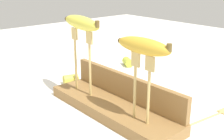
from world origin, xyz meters
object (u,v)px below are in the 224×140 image
at_px(fork_fallen_near, 215,114).
at_px(banana_chunk_far, 71,79).
at_px(fork_stand_left, 82,56).
at_px(banana_raised_left, 81,23).
at_px(banana_raised_right, 143,46).
at_px(fork_stand_right, 142,82).
at_px(banana_chunk_near, 128,62).

bearing_deg(fork_fallen_near, banana_chunk_far, -160.41).
relative_size(fork_stand_left, banana_raised_left, 0.98).
bearing_deg(banana_raised_right, fork_stand_left, 180.00).
bearing_deg(banana_chunk_far, banana_raised_left, -19.21).
distance_m(fork_stand_right, banana_raised_right, 0.09).
distance_m(fork_stand_left, banana_raised_left, 0.10).
bearing_deg(fork_stand_right, fork_stand_left, 180.00).
relative_size(banana_chunk_near, banana_chunk_far, 1.10).
bearing_deg(fork_stand_left, banana_chunk_far, 160.79).
relative_size(fork_stand_left, banana_chunk_near, 2.93).
distance_m(fork_stand_right, banana_chunk_far, 0.42).
height_order(fork_stand_left, fork_fallen_near, fork_stand_left).
bearing_deg(fork_stand_left, fork_fallen_near, 34.44).
xyz_separation_m(fork_stand_left, fork_stand_right, (0.24, -0.00, -0.01)).
distance_m(banana_chunk_near, banana_chunk_far, 0.30).
xyz_separation_m(banana_raised_right, fork_fallen_near, (0.08, 0.22, -0.22)).
relative_size(banana_raised_left, fork_fallen_near, 1.20).
height_order(fork_stand_right, banana_raised_left, banana_raised_left).
xyz_separation_m(fork_fallen_near, banana_chunk_far, (-0.48, -0.17, 0.01)).
bearing_deg(banana_raised_left, fork_fallen_near, 34.44).
bearing_deg(banana_raised_right, banana_chunk_near, 139.28).
height_order(banana_chunk_near, banana_chunk_far, same).
bearing_deg(banana_chunk_near, fork_stand_left, -64.53).
bearing_deg(fork_fallen_near, banana_raised_left, -145.56).
relative_size(fork_stand_right, banana_raised_left, 0.87).
bearing_deg(fork_stand_left, fork_stand_right, -0.00).
relative_size(fork_stand_left, fork_stand_right, 1.13).
height_order(banana_raised_left, banana_chunk_far, banana_raised_left).
height_order(fork_fallen_near, banana_chunk_near, banana_chunk_near).
distance_m(banana_raised_left, banana_raised_right, 0.25).
height_order(fork_stand_left, banana_raised_right, banana_raised_right).
bearing_deg(banana_raised_left, banana_chunk_near, 115.47).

